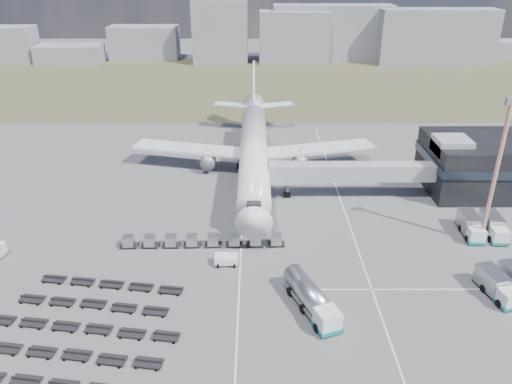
{
  "coord_description": "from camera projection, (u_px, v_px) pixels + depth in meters",
  "views": [
    {
      "loc": [
        0.11,
        -63.08,
        41.21
      ],
      "look_at": [
        0.36,
        14.24,
        4.0
      ],
      "focal_mm": 35.0,
      "sensor_mm": 36.0,
      "label": 1
    }
  ],
  "objects": [
    {
      "name": "ground",
      "position": [
        254.0,
        257.0,
        74.71
      ],
      "size": [
        420.0,
        420.0,
        0.0
      ],
      "primitive_type": "plane",
      "color": "#565659",
      "rests_on": "ground"
    },
    {
      "name": "grass_strip",
      "position": [
        254.0,
        83.0,
        173.82
      ],
      "size": [
        420.0,
        90.0,
        0.01
      ],
      "primitive_type": "cube",
      "color": "#453E29",
      "rests_on": "ground"
    },
    {
      "name": "lane_markings",
      "position": [
        317.0,
        246.0,
        77.44
      ],
      "size": [
        47.12,
        110.0,
        0.01
      ],
      "color": "silver",
      "rests_on": "ground"
    },
    {
      "name": "terminal",
      "position": [
        507.0,
        163.0,
        94.16
      ],
      "size": [
        30.4,
        16.4,
        11.0
      ],
      "color": "black",
      "rests_on": "ground"
    },
    {
      "name": "jet_bridge",
      "position": [
        341.0,
        172.0,
        90.96
      ],
      "size": [
        30.3,
        3.8,
        7.05
      ],
      "color": "#939399",
      "rests_on": "ground"
    },
    {
      "name": "airliner",
      "position": [
        254.0,
        148.0,
        101.58
      ],
      "size": [
        51.59,
        64.53,
        17.62
      ],
      "color": "white",
      "rests_on": "ground"
    },
    {
      "name": "skyline",
      "position": [
        248.0,
        38.0,
        205.19
      ],
      "size": [
        296.92,
        24.57,
        24.61
      ],
      "color": "gray",
      "rests_on": "ground"
    },
    {
      "name": "fuel_tanker",
      "position": [
        311.0,
        298.0,
        62.97
      ],
      "size": [
        6.68,
        11.39,
        3.6
      ],
      "rotation": [
        0.0,
        0.0,
        0.37
      ],
      "color": "white",
      "rests_on": "ground"
    },
    {
      "name": "pushback_tug",
      "position": [
        227.0,
        260.0,
        72.67
      ],
      "size": [
        3.43,
        1.96,
        1.52
      ],
      "primitive_type": "cube",
      "rotation": [
        0.0,
        0.0,
        0.01
      ],
      "color": "white",
      "rests_on": "ground"
    },
    {
      "name": "catering_truck",
      "position": [
        265.0,
        174.0,
        99.39
      ],
      "size": [
        3.93,
        5.98,
        2.55
      ],
      "rotation": [
        0.0,
        0.0,
        0.33
      ],
      "color": "white",
      "rests_on": "ground"
    },
    {
      "name": "service_trucks_near",
      "position": [
        509.0,
        284.0,
        66.02
      ],
      "size": [
        7.22,
        8.13,
        2.86
      ],
      "rotation": [
        0.0,
        0.0,
        0.2
      ],
      "color": "white",
      "rests_on": "ground"
    },
    {
      "name": "service_trucks_far",
      "position": [
        482.0,
        226.0,
        79.92
      ],
      "size": [
        6.5,
        7.64,
        2.95
      ],
      "rotation": [
        0.0,
        0.0,
        -0.06
      ],
      "color": "white",
      "rests_on": "ground"
    },
    {
      "name": "uld_row",
      "position": [
        203.0,
        240.0,
        77.05
      ],
      "size": [
        25.5,
        2.12,
        1.72
      ],
      "rotation": [
        0.0,
        0.0,
        0.02
      ],
      "color": "black",
      "rests_on": "ground"
    },
    {
      "name": "baggage_dollies",
      "position": [
        66.0,
        342.0,
        57.86
      ],
      "size": [
        27.12,
        26.79,
        0.76
      ],
      "rotation": [
        0.0,
        0.0,
        -0.15
      ],
      "color": "black",
      "rests_on": "ground"
    },
    {
      "name": "floodlight_mast",
      "position": [
        495.0,
        175.0,
        73.38
      ],
      "size": [
        2.22,
        1.8,
        23.34
      ],
      "rotation": [
        0.0,
        0.0,
        0.34
      ],
      "color": "#B63B1D",
      "rests_on": "ground"
    }
  ]
}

